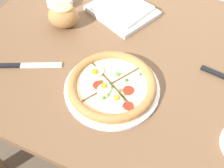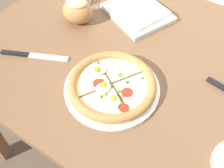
{
  "view_description": "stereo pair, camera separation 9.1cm",
  "coord_description": "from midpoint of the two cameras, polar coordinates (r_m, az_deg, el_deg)",
  "views": [
    {
      "loc": [
        0.21,
        -0.69,
        1.51
      ],
      "look_at": [
        -0.03,
        -0.18,
        0.79
      ],
      "focal_mm": 45.0,
      "sensor_mm": 36.0,
      "label": 1
    },
    {
      "loc": [
        0.29,
        -0.64,
        1.51
      ],
      "look_at": [
        -0.03,
        -0.18,
        0.79
      ],
      "focal_mm": 45.0,
      "sensor_mm": 36.0,
      "label": 2
    }
  ],
  "objects": [
    {
      "name": "napkin_folded",
      "position": [
        1.21,
        7.52,
        14.28
      ],
      "size": [
        0.31,
        0.29,
        0.04
      ],
      "rotation": [
        0.0,
        0.0,
        -0.4
      ],
      "color": "silver",
      "rests_on": "dining_table"
    },
    {
      "name": "ground_plane",
      "position": [
        1.67,
        5.81,
        -13.35
      ],
      "size": [
        12.0,
        12.0,
        0.0
      ],
      "primitive_type": "plane",
      "color": "brown"
    },
    {
      "name": "pizza",
      "position": [
        0.92,
        2.8,
        -0.56
      ],
      "size": [
        0.32,
        0.32,
        0.05
      ],
      "color": "white",
      "rests_on": "dining_table"
    },
    {
      "name": "dining_table",
      "position": [
        1.11,
        8.54,
        1.06
      ],
      "size": [
        1.29,
        0.94,
        0.76
      ],
      "color": "brown",
      "rests_on": "ground_plane"
    },
    {
      "name": "bread_piece_near",
      "position": [
        1.14,
        -4.68,
        14.52
      ],
      "size": [
        0.14,
        0.13,
        0.11
      ],
      "rotation": [
        0.0,
        0.0,
        0.4
      ],
      "color": "#A3703D",
      "rests_on": "dining_table"
    },
    {
      "name": "knife_spare",
      "position": [
        1.06,
        -13.34,
        5.51
      ],
      "size": [
        0.24,
        0.13,
        0.01
      ],
      "rotation": [
        0.0,
        0.0,
        0.45
      ],
      "color": "silver",
      "rests_on": "dining_table"
    }
  ]
}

